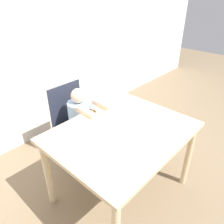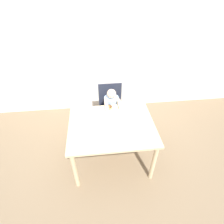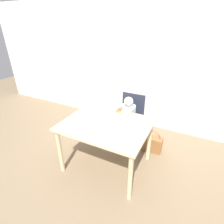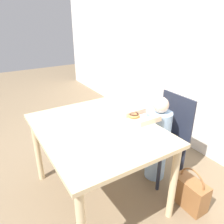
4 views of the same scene
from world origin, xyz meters
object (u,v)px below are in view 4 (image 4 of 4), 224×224
Objects in this scene: donut at (134,115)px; handbag at (190,192)px; child_figure at (157,140)px; chair at (166,136)px.

handbag is (0.55, 0.26, -0.64)m from donut.
donut is (-0.07, -0.27, 0.32)m from child_figure.
child_figure is 2.29× the size of handbag.
child_figure is at bearing -90.00° from chair.
chair is 0.13m from child_figure.
handbag is at bearing 25.44° from donut.
donut reaches higher than handbag.
child_figure is at bearing 75.46° from donut.
handbag is (0.48, -0.00, -0.32)m from child_figure.
child_figure is 0.58m from handbag.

